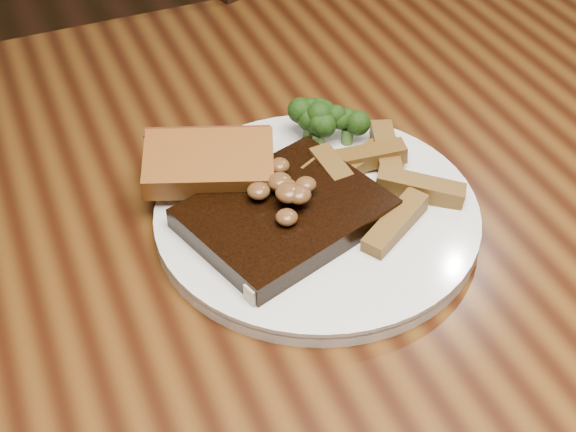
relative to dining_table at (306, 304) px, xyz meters
name	(u,v)px	position (x,y,z in m)	size (l,w,h in m)	color
dining_table	(306,304)	(0.00, 0.00, 0.00)	(1.60, 0.90, 0.75)	#49290E
chair_far	(289,58)	(0.25, 0.63, -0.14)	(0.56, 0.56, 0.94)	black
plate	(317,216)	(0.01, 0.01, 0.10)	(0.29, 0.29, 0.01)	silver
steak	(285,215)	(-0.02, 0.01, 0.12)	(0.16, 0.12, 0.02)	black
steak_bone	(311,260)	(-0.02, -0.05, 0.11)	(0.13, 0.01, 0.02)	beige
mushroom_pile	(283,187)	(-0.02, 0.01, 0.14)	(0.06, 0.06, 0.03)	brown
garlic_bread	(211,181)	(-0.06, 0.07, 0.12)	(0.11, 0.06, 0.02)	brown
potato_wedges	(381,188)	(0.07, 0.00, 0.12)	(0.10, 0.10, 0.02)	brown
broccoli_cluster	(322,134)	(0.06, 0.09, 0.12)	(0.07, 0.07, 0.04)	#1C3A0D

